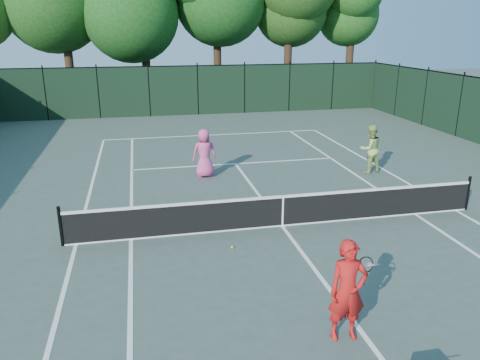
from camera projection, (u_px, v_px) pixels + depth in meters
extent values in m
plane|color=#404E45|center=(282.00, 226.00, 13.02)|extent=(90.00, 90.00, 0.00)
cube|color=white|center=(76.00, 244.00, 11.91)|extent=(0.10, 23.77, 0.01)
cube|color=white|center=(456.00, 210.00, 14.13)|extent=(0.10, 23.77, 0.01)
cube|color=white|center=(131.00, 239.00, 12.19)|extent=(0.10, 23.77, 0.01)
cube|color=white|center=(415.00, 214.00, 13.85)|extent=(0.10, 23.77, 0.01)
cube|color=white|center=(214.00, 135.00, 24.06)|extent=(10.97, 0.10, 0.01)
cube|color=white|center=(236.00, 164.00, 18.96)|extent=(8.23, 0.10, 0.01)
cube|color=white|center=(282.00, 226.00, 13.02)|extent=(0.10, 12.80, 0.01)
cube|color=black|center=(283.00, 211.00, 12.88)|extent=(11.60, 0.03, 0.85)
cube|color=white|center=(283.00, 197.00, 12.75)|extent=(11.60, 0.05, 0.07)
cube|color=white|center=(282.00, 225.00, 13.01)|extent=(11.60, 0.05, 0.04)
cube|color=white|center=(283.00, 211.00, 12.88)|extent=(0.05, 0.04, 0.91)
cylinder|color=black|center=(61.00, 226.00, 11.69)|extent=(0.09, 0.09, 1.06)
cylinder|color=black|center=(468.00, 193.00, 14.03)|extent=(0.09, 0.09, 1.06)
cube|color=black|center=(198.00, 91.00, 29.27)|extent=(24.00, 0.05, 3.00)
cylinder|color=black|center=(70.00, 73.00, 31.10)|extent=(0.56, 0.56, 4.80)
cylinder|color=black|center=(147.00, 75.00, 32.00)|extent=(0.56, 0.56, 4.30)
cylinder|color=black|center=(218.00, 68.00, 33.36)|extent=(0.56, 0.56, 5.00)
cylinder|color=black|center=(287.00, 71.00, 33.78)|extent=(0.56, 0.56, 4.60)
cylinder|color=black|center=(349.00, 70.00, 35.29)|extent=(0.56, 0.56, 4.40)
imported|color=red|center=(348.00, 291.00, 8.07)|extent=(0.71, 0.49, 1.87)
cylinder|color=black|center=(364.00, 278.00, 8.46)|extent=(0.03, 0.03, 0.30)
torus|color=black|center=(366.00, 265.00, 8.38)|extent=(0.30, 0.10, 0.30)
imported|color=#D34A85|center=(204.00, 153.00, 17.08)|extent=(0.88, 0.58, 1.79)
imported|color=#9FC060|center=(370.00, 149.00, 17.60)|extent=(0.98, 0.81, 1.83)
sphere|color=#D6F031|center=(232.00, 247.00, 11.69)|extent=(0.07, 0.07, 0.07)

